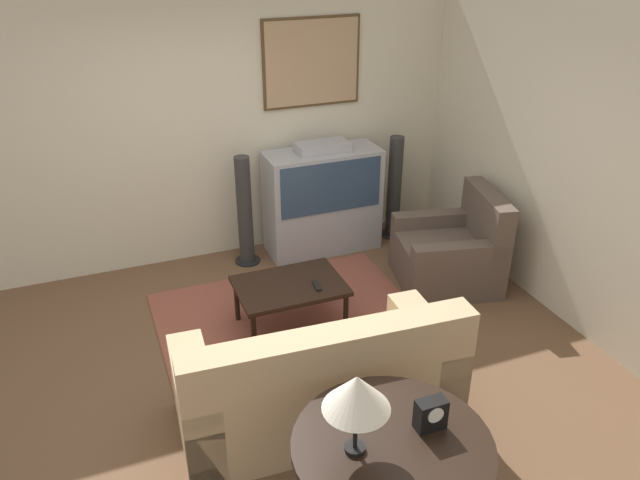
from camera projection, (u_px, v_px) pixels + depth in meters
name	position (u px, v px, depth m)	size (l,w,h in m)	color
ground_plane	(275.00, 371.00, 4.92)	(12.00, 12.00, 0.00)	brown
wall_back	(205.00, 128.00, 6.06)	(12.00, 0.10, 2.70)	beige
wall_right	(572.00, 166.00, 5.15)	(0.06, 12.00, 2.70)	beige
area_rug	(292.00, 323.00, 5.49)	(2.26, 1.84, 0.01)	brown
tv	(322.00, 200.00, 6.50)	(1.18, 0.49, 1.18)	#9E9EA3
couch	(319.00, 383.00, 4.28)	(1.96, 0.98, 0.94)	tan
armchair	(451.00, 254.00, 5.99)	(1.07, 1.04, 0.92)	brown
coffee_table	(290.00, 289.00, 5.26)	(0.90, 0.63, 0.44)	black
console_table	(393.00, 453.00, 3.28)	(1.07, 1.07, 0.74)	black
table_lamp	(357.00, 393.00, 3.04)	(0.35, 0.35, 0.48)	black
mantel_clock	(431.00, 414.00, 3.31)	(0.17, 0.10, 0.18)	black
remote	(317.00, 286.00, 5.19)	(0.06, 0.16, 0.02)	black
speaker_tower_left	(245.00, 214.00, 6.23)	(0.26, 0.26, 1.15)	black
speaker_tower_right	(394.00, 190.00, 6.78)	(0.26, 0.26, 1.15)	black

